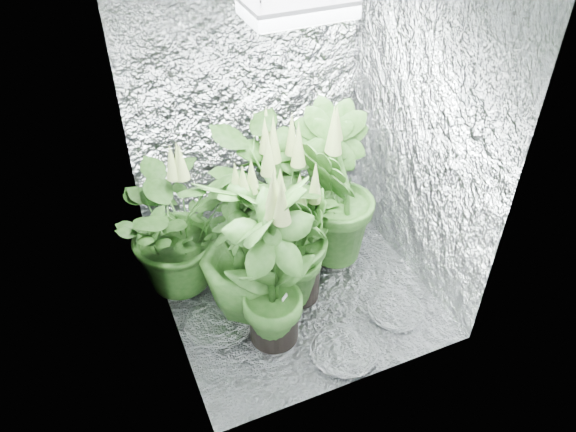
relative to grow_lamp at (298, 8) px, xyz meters
The scene contains 12 objects.
ground 1.83m from the grow_lamp, ahead, with size 1.60×1.60×0.00m, color silver.
walls 0.83m from the grow_lamp, ahead, with size 1.62×1.62×2.00m.
grow_lamp is the anchor object (origin of this frame).
plant_a 1.54m from the grow_lamp, 151.65° to the left, with size 0.94×0.94×0.99m.
plant_b 1.42m from the grow_lamp, 84.96° to the left, with size 0.66×0.66×1.05m.
plant_c 1.34m from the grow_lamp, 30.58° to the left, with size 0.80×0.80×1.18m.
plant_d 1.37m from the grow_lamp, behind, with size 0.76×0.76×1.06m.
plant_e 1.33m from the grow_lamp, 84.91° to the left, with size 0.90×0.90×1.08m.
plant_f 1.32m from the grow_lamp, 130.76° to the right, with size 0.84×0.84×1.23m.
plant_g 1.38m from the grow_lamp, 94.29° to the right, with size 0.54×0.54×0.98m.
circulation_fan 1.86m from the grow_lamp, 41.91° to the left, with size 0.14×0.31×0.35m.
plant_label 1.58m from the grow_lamp, 121.31° to the right, with size 0.05×0.01×0.09m, color white.
Camera 1 is at (-1.07, -2.37, 2.68)m, focal length 35.00 mm.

